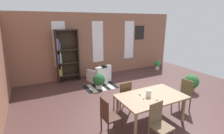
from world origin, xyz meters
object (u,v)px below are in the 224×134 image
at_px(dining_chair_head_right, 183,94).
at_px(potted_plant_by_shelf, 157,64).
at_px(potted_plant_corner, 191,82).
at_px(vase_on_table, 149,93).
at_px(dining_chair_head_left, 109,116).
at_px(armchair_white, 100,75).
at_px(bookshelf_tall, 66,56).
at_px(dining_table, 151,99).
at_px(potted_plant_window, 99,80).
at_px(dining_chair_far_left, 124,95).
at_px(dining_chair_near_left, 159,123).

distance_m(dining_chair_head_right, potted_plant_by_shelf, 4.35).
bearing_deg(potted_plant_corner, vase_on_table, -163.41).
distance_m(vase_on_table, potted_plant_corner, 2.90).
relative_size(dining_chair_head_left, armchair_white, 0.94).
relative_size(bookshelf_tall, armchair_white, 2.25).
xyz_separation_m(dining_table, dining_chair_head_right, (1.24, 0.00, -0.15)).
xyz_separation_m(vase_on_table, potted_plant_window, (-0.28, 2.69, -0.49)).
xyz_separation_m(vase_on_table, armchair_white, (0.07, 3.45, -0.55)).
relative_size(vase_on_table, dining_chair_head_left, 0.19).
bearing_deg(bookshelf_tall, dining_chair_head_right, -58.45).
distance_m(armchair_white, potted_plant_by_shelf, 3.59).
bearing_deg(dining_table, dining_chair_head_left, -179.83).
height_order(dining_chair_far_left, armchair_white, dining_chair_far_left).
bearing_deg(armchair_white, vase_on_table, -91.15).
bearing_deg(potted_plant_by_shelf, armchair_white, -176.27).
bearing_deg(potted_plant_by_shelf, potted_plant_corner, -107.56).
height_order(dining_chair_far_left, potted_plant_by_shelf, dining_chair_far_left).
relative_size(dining_table, armchair_white, 1.72).
relative_size(dining_chair_head_left, potted_plant_window, 1.55).
height_order(dining_table, potted_plant_by_shelf, dining_table).
distance_m(dining_chair_head_left, potted_plant_corner, 3.99).
height_order(dining_chair_head_right, dining_chair_head_left, same).
xyz_separation_m(potted_plant_corner, potted_plant_window, (-3.02, 1.87, -0.03)).
bearing_deg(vase_on_table, armchair_white, 88.85).
xyz_separation_m(dining_table, vase_on_table, (-0.09, 0.00, 0.17)).
relative_size(dining_chair_far_left, potted_plant_window, 1.55).
bearing_deg(dining_chair_far_left, potted_plant_window, 89.36).
height_order(bookshelf_tall, armchair_white, bookshelf_tall).
relative_size(dining_chair_head_right, bookshelf_tall, 0.42).
height_order(dining_table, dining_chair_head_right, dining_chair_head_right).
relative_size(vase_on_table, dining_chair_near_left, 0.19).
bearing_deg(potted_plant_window, dining_chair_near_left, -90.51).
height_order(dining_chair_head_left, armchair_white, dining_chair_head_left).
height_order(dining_chair_head_left, potted_plant_by_shelf, dining_chair_head_left).
xyz_separation_m(dining_chair_near_left, dining_chair_head_right, (1.64, 0.76, 0.00)).
relative_size(dining_chair_head_right, armchair_white, 0.94).
relative_size(dining_chair_head_right, dining_chair_far_left, 1.00).
distance_m(dining_chair_near_left, potted_plant_by_shelf, 5.95).
relative_size(vase_on_table, armchair_white, 0.18).
bearing_deg(armchair_white, dining_chair_head_left, -109.49).
bearing_deg(dining_chair_near_left, potted_plant_window, 89.49).
xyz_separation_m(dining_chair_near_left, bookshelf_tall, (-0.90, 4.90, 0.64)).
height_order(dining_chair_far_left, potted_plant_window, dining_chair_far_left).
distance_m(vase_on_table, potted_plant_window, 2.75).
bearing_deg(potted_plant_by_shelf, dining_table, -134.04).
relative_size(dining_table, dining_chair_head_right, 1.83).
distance_m(vase_on_table, potted_plant_by_shelf, 5.21).
xyz_separation_m(dining_chair_head_right, bookshelf_tall, (-2.54, 4.14, 0.64)).
bearing_deg(dining_chair_near_left, potted_plant_corner, 27.22).
bearing_deg(armchair_white, bookshelf_tall, 151.23).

